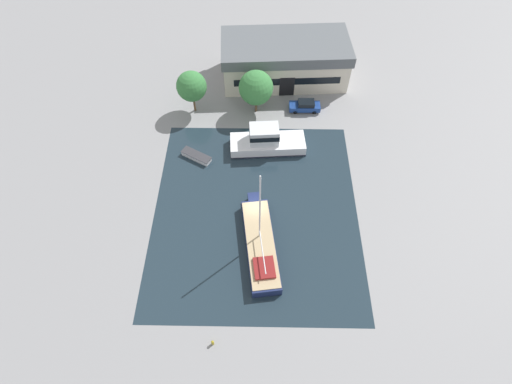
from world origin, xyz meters
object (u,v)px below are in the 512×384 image
object	(u,v)px
quay_tree_near_building	(256,88)
parked_car	(305,106)
motor_cruiser	(266,141)
small_dinghy	(196,156)
warehouse_building	(285,60)
sailboat_moored	(260,244)
quay_tree_by_water	(191,86)

from	to	relation	value
quay_tree_near_building	parked_car	bearing A→B (deg)	2.04
motor_cruiser	small_dinghy	distance (m)	9.41
parked_car	motor_cruiser	distance (m)	9.36
warehouse_building	small_dinghy	world-z (taller)	warehouse_building
warehouse_building	quay_tree_near_building	xyz separation A→B (m)	(-4.21, -7.85, 1.08)
quay_tree_near_building	sailboat_moored	size ratio (longest dim) A/B	0.51
motor_cruiser	small_dinghy	world-z (taller)	motor_cruiser
parked_car	sailboat_moored	bearing A→B (deg)	164.01
warehouse_building	quay_tree_near_building	distance (m)	8.97
parked_car	small_dinghy	size ratio (longest dim) A/B	1.05
quay_tree_near_building	quay_tree_by_water	distance (m)	8.82
parked_car	small_dinghy	xyz separation A→B (m)	(-14.72, -9.41, -0.47)
warehouse_building	small_dinghy	xyz separation A→B (m)	(-11.88, -17.00, -2.75)
parked_car	sailboat_moored	xyz separation A→B (m)	(-6.23, -22.48, -0.08)
sailboat_moored	motor_cruiser	size ratio (longest dim) A/B	1.25
sailboat_moored	small_dinghy	size ratio (longest dim) A/B	3.01
warehouse_building	quay_tree_near_building	size ratio (longest dim) A/B	2.94
quay_tree_near_building	motor_cruiser	xyz separation A→B (m)	(1.49, -7.26, -2.82)
quay_tree_by_water	small_dinghy	xyz separation A→B (m)	(1.15, -9.12, -3.98)
warehouse_building	motor_cruiser	bearing A→B (deg)	-103.77
small_dinghy	motor_cruiser	bearing A→B (deg)	131.12
warehouse_building	quay_tree_by_water	bearing A→B (deg)	-152.38
quay_tree_by_water	quay_tree_near_building	bearing A→B (deg)	0.22
quay_tree_near_building	motor_cruiser	size ratio (longest dim) A/B	0.65
warehouse_building	quay_tree_by_water	world-z (taller)	quay_tree_by_water
warehouse_building	parked_car	xyz separation A→B (m)	(2.84, -7.60, -2.28)
parked_car	motor_cruiser	world-z (taller)	motor_cruiser
parked_car	motor_cruiser	bearing A→B (deg)	143.02
parked_car	sailboat_moored	world-z (taller)	sailboat_moored
quay_tree_near_building	sailboat_moored	world-z (taller)	sailboat_moored
parked_car	small_dinghy	distance (m)	17.48
motor_cruiser	sailboat_moored	bearing A→B (deg)	173.38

